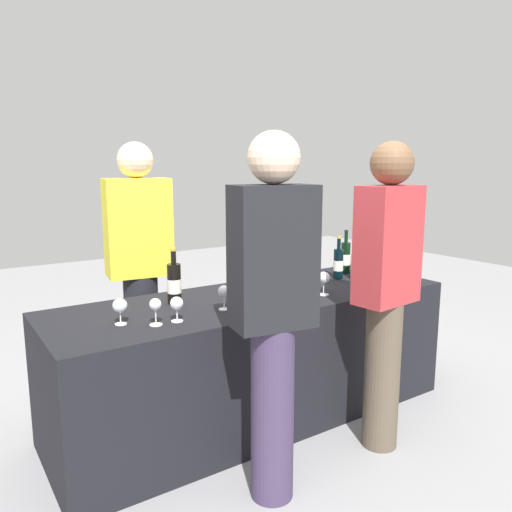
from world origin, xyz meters
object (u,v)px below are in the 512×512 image
at_px(wine_bottle_3, 346,257).
at_px(wine_glass_4, 324,279).
at_px(wine_bottle_2, 338,263).
at_px(ice_bucket, 364,267).
at_px(wine_bottle_0, 174,283).
at_px(guest_0, 273,305).
at_px(wine_glass_2, 177,304).
at_px(wine_glass_0, 120,306).
at_px(menu_board, 283,299).
at_px(wine_glass_3, 224,292).
at_px(wine_glass_5, 375,270).
at_px(wine_glass_1, 155,306).
at_px(wine_bottle_1, 253,273).
at_px(server_pouring, 140,263).
at_px(guest_1, 386,284).

distance_m(wine_bottle_3, wine_glass_4, 0.68).
relative_size(wine_bottle_2, ice_bucket, 1.65).
distance_m(wine_bottle_0, guest_0, 0.83).
height_order(wine_glass_2, ice_bucket, ice_bucket).
bearing_deg(wine_glass_2, wine_glass_4, -0.57).
distance_m(wine_bottle_2, wine_glass_4, 0.49).
bearing_deg(ice_bucket, wine_glass_0, -178.08).
bearing_deg(wine_bottle_0, menu_board, 30.87).
relative_size(wine_bottle_0, wine_glass_0, 2.41).
bearing_deg(wine_bottle_0, guest_0, -82.36).
bearing_deg(wine_glass_3, wine_bottle_3, 15.06).
bearing_deg(wine_glass_3, wine_glass_5, -1.56).
height_order(wine_glass_2, wine_glass_4, wine_glass_4).
relative_size(wine_glass_1, menu_board, 0.17).
distance_m(wine_bottle_1, wine_glass_4, 0.44).
xyz_separation_m(wine_bottle_0, menu_board, (1.43, 0.85, -0.50)).
distance_m(wine_bottle_0, server_pouring, 0.54).
bearing_deg(wine_glass_2, guest_1, -25.35).
relative_size(wine_bottle_2, menu_board, 0.37).
bearing_deg(wine_bottle_0, wine_bottle_2, -1.86).
bearing_deg(wine_bottle_0, ice_bucket, -6.13).
xyz_separation_m(wine_glass_5, menu_board, (0.10, 1.15, -0.48)).
height_order(wine_glass_3, ice_bucket, ice_bucket).
xyz_separation_m(wine_bottle_3, guest_1, (-0.53, -0.86, 0.04)).
bearing_deg(wine_glass_0, wine_glass_1, -37.07).
relative_size(wine_glass_1, ice_bucket, 0.75).
bearing_deg(ice_bucket, wine_bottle_0, 173.87).
bearing_deg(wine_glass_5, ice_bucket, 70.52).
bearing_deg(wine_glass_2, wine_glass_1, 177.60).
distance_m(ice_bucket, guest_1, 0.83).
xyz_separation_m(wine_bottle_0, wine_bottle_1, (0.53, -0.02, -0.00)).
xyz_separation_m(wine_bottle_2, guest_0, (-1.13, -0.78, 0.06)).
xyz_separation_m(wine_glass_2, wine_glass_3, (0.31, 0.05, 0.01)).
distance_m(wine_bottle_2, wine_glass_0, 1.64).
distance_m(wine_glass_1, menu_board, 2.10).
bearing_deg(guest_1, menu_board, 65.80).
relative_size(wine_bottle_1, wine_glass_5, 2.36).
bearing_deg(guest_0, wine_bottle_1, 71.94).
distance_m(server_pouring, menu_board, 1.56).
bearing_deg(wine_glass_1, guest_1, -23.28).
height_order(wine_bottle_0, wine_glass_5, wine_bottle_0).
xyz_separation_m(wine_bottle_1, server_pouring, (-0.54, 0.56, 0.03)).
distance_m(wine_bottle_1, wine_glass_3, 0.44).
relative_size(wine_bottle_2, wine_glass_0, 2.24).
distance_m(wine_glass_0, wine_glass_5, 1.72).
bearing_deg(guest_1, ice_bucket, 46.54).
xyz_separation_m(wine_bottle_3, wine_glass_4, (-0.56, -0.39, -0.02)).
distance_m(server_pouring, guest_1, 1.61).
bearing_deg(wine_glass_2, wine_glass_3, 9.69).
relative_size(wine_bottle_0, wine_glass_2, 2.50).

